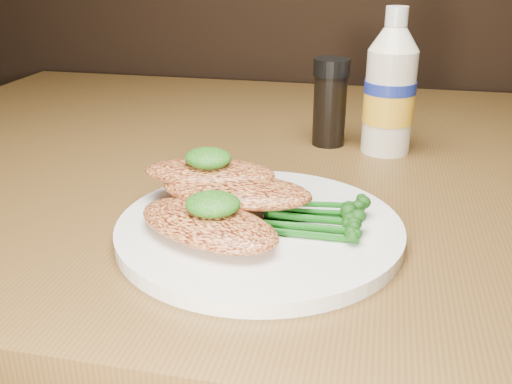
# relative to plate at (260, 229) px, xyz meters

# --- Properties ---
(plate) EXTENTS (0.25, 0.25, 0.01)m
(plate) POSITION_rel_plate_xyz_m (0.00, 0.00, 0.00)
(plate) COLOR white
(plate) RESTS_ON dining_table
(chicken_front) EXTENTS (0.15, 0.12, 0.02)m
(chicken_front) POSITION_rel_plate_xyz_m (-0.04, -0.03, 0.02)
(chicken_front) COLOR #E18647
(chicken_front) RESTS_ON plate
(chicken_mid) EXTENTS (0.14, 0.08, 0.02)m
(chicken_mid) POSITION_rel_plate_xyz_m (-0.03, 0.02, 0.03)
(chicken_mid) COLOR #E18647
(chicken_mid) RESTS_ON plate
(chicken_back) EXTENTS (0.13, 0.07, 0.02)m
(chicken_back) POSITION_rel_plate_xyz_m (-0.06, 0.04, 0.03)
(chicken_back) COLOR #E18647
(chicken_back) RESTS_ON plate
(pesto_front) EXTENTS (0.05, 0.04, 0.02)m
(pesto_front) POSITION_rel_plate_xyz_m (-0.03, -0.03, 0.03)
(pesto_front) COLOR #083508
(pesto_front) RESTS_ON chicken_front
(pesto_back) EXTENTS (0.05, 0.05, 0.02)m
(pesto_back) POSITION_rel_plate_xyz_m (-0.06, 0.04, 0.05)
(pesto_back) COLOR #083508
(pesto_back) RESTS_ON chicken_back
(broccolini_bundle) EXTENTS (0.14, 0.12, 0.02)m
(broccolini_bundle) POSITION_rel_plate_xyz_m (0.04, 0.00, 0.02)
(broccolini_bundle) COLOR #125212
(broccolini_bundle) RESTS_ON plate
(mayo_bottle) EXTENTS (0.07, 0.07, 0.17)m
(mayo_bottle) POSITION_rel_plate_xyz_m (0.10, 0.25, 0.08)
(mayo_bottle) COLOR #F1E5CC
(mayo_bottle) RESTS_ON dining_table
(pepper_grinder) EXTENTS (0.06, 0.06, 0.11)m
(pepper_grinder) POSITION_rel_plate_xyz_m (0.03, 0.27, 0.05)
(pepper_grinder) COLOR black
(pepper_grinder) RESTS_ON dining_table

